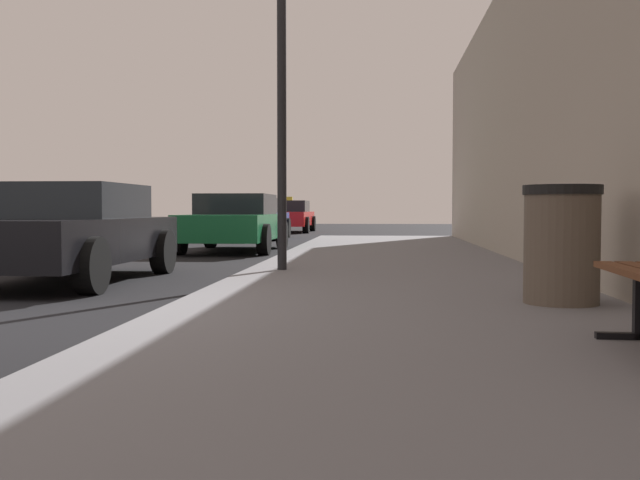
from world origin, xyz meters
The scene contains 7 objects.
sidewalk centered at (4.00, 0.00, 0.07)m, with size 4.00×32.00×0.15m, color slate.
trash_bin centered at (5.28, 0.66, 0.65)m, with size 0.65×0.65×0.99m.
street_lamp centered at (2.49, 3.82, 3.38)m, with size 0.36×0.36×4.79m.
car_black centered at (-0.28, 3.53, 0.65)m, with size 2.00×4.14×1.27m.
car_green centered at (0.54, 10.46, 0.65)m, with size 1.97×4.30×1.27m.
car_blue centered at (-0.22, 16.96, 0.65)m, with size 2.04×4.01×1.27m.
car_red centered at (0.02, 23.66, 0.65)m, with size 2.02×4.33×1.43m.
Camera 1 is at (3.77, -5.59, 0.94)m, focal length 41.03 mm.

